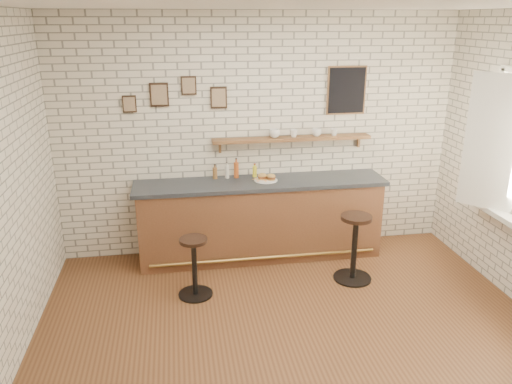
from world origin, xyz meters
TOP-DOWN VIEW (x-y plane):
  - ground at (0.00, 0.00)m, footprint 5.00×5.00m
  - bar_counter at (-0.03, 1.70)m, footprint 3.10×0.65m
  - sandwich_plate at (0.03, 1.71)m, footprint 0.28×0.28m
  - ciabatta_sandwich at (0.04, 1.71)m, footprint 0.23×0.17m
  - potato_chips at (0.02, 1.71)m, footprint 0.26×0.17m
  - bitters_bottle_brown at (-0.58, 1.89)m, footprint 0.06×0.06m
  - bitters_bottle_white at (-0.43, 1.89)m, footprint 0.05×0.05m
  - bitters_bottle_amber at (-0.31, 1.89)m, footprint 0.06×0.06m
  - condiment_bottle_yellow at (-0.08, 1.89)m, footprint 0.05×0.05m
  - bar_stool_left at (-0.91, 0.85)m, footprint 0.38×0.38m
  - bar_stool_right at (0.93, 0.92)m, footprint 0.45×0.45m
  - wall_shelf at (0.40, 1.90)m, footprint 2.00×0.18m
  - shelf_cup_a at (0.17, 1.90)m, footprint 0.19×0.19m
  - shelf_cup_b at (0.42, 1.90)m, footprint 0.14×0.14m
  - shelf_cup_c at (0.71, 1.90)m, footprint 0.17×0.17m
  - shelf_cup_d at (0.94, 1.90)m, footprint 0.11×0.11m
  - back_wall_decor at (0.23, 1.98)m, footprint 2.96×0.02m
  - window_sill at (2.40, 0.30)m, footprint 0.20×1.35m

SIDE VIEW (x-z plane):
  - ground at x=0.00m, z-range 0.00..0.00m
  - bar_stool_left at x=-0.91m, z-range 0.02..0.71m
  - bar_stool_right at x=0.93m, z-range 0.03..0.83m
  - bar_counter at x=-0.03m, z-range 0.00..1.01m
  - window_sill at x=2.40m, z-range 0.87..0.93m
  - sandwich_plate at x=0.03m, z-range 1.01..1.02m
  - potato_chips at x=0.02m, z-range 1.02..1.03m
  - ciabatta_sandwich at x=0.04m, z-range 1.02..1.09m
  - condiment_bottle_yellow at x=-0.08m, z-range 1.00..1.17m
  - bitters_bottle_brown at x=-0.58m, z-range 0.99..1.18m
  - bitters_bottle_white at x=-0.43m, z-range 0.99..1.20m
  - bitters_bottle_amber at x=-0.31m, z-range 0.99..1.24m
  - wall_shelf at x=0.40m, z-range 1.39..1.57m
  - shelf_cup_d at x=0.94m, z-range 1.50..1.59m
  - shelf_cup_b at x=0.42m, z-range 1.50..1.59m
  - shelf_cup_c at x=0.71m, z-range 1.50..1.60m
  - shelf_cup_a at x=0.17m, z-range 1.50..1.61m
  - back_wall_decor at x=0.23m, z-range 1.77..2.33m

